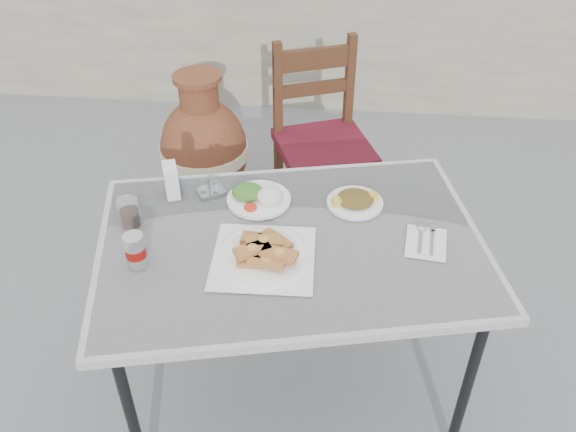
# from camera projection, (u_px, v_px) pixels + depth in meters

# --- Properties ---
(ground) EXTENTS (80.00, 80.00, 0.00)m
(ground) POSITION_uv_depth(u_px,v_px,m) (296.00, 399.00, 2.36)
(ground) COLOR slate
(ground) RESTS_ON ground
(cafe_table) EXTENTS (1.39, 1.09, 0.75)m
(cafe_table) POSITION_uv_depth(u_px,v_px,m) (291.00, 252.00, 1.99)
(cafe_table) COLOR black
(cafe_table) RESTS_ON ground
(pide_plate) EXTENTS (0.33, 0.33, 0.06)m
(pide_plate) POSITION_uv_depth(u_px,v_px,m) (263.00, 251.00, 1.87)
(pide_plate) COLOR white
(pide_plate) RESTS_ON cafe_table
(salad_rice_plate) EXTENTS (0.22, 0.22, 0.06)m
(salad_rice_plate) POSITION_uv_depth(u_px,v_px,m) (258.00, 196.00, 2.11)
(salad_rice_plate) COLOR white
(salad_rice_plate) RESTS_ON cafe_table
(salad_chopped_plate) EXTENTS (0.20, 0.20, 0.04)m
(salad_chopped_plate) POSITION_uv_depth(u_px,v_px,m) (355.00, 200.00, 2.10)
(salad_chopped_plate) COLOR white
(salad_chopped_plate) RESTS_ON cafe_table
(soda_can) EXTENTS (0.06, 0.06, 0.11)m
(soda_can) POSITION_uv_depth(u_px,v_px,m) (135.00, 250.00, 1.83)
(soda_can) COLOR silver
(soda_can) RESTS_ON cafe_table
(cola_glass) EXTENTS (0.07, 0.07, 0.10)m
(cola_glass) POSITION_uv_depth(u_px,v_px,m) (129.00, 214.00, 1.99)
(cola_glass) COLOR white
(cola_glass) RESTS_ON cafe_table
(napkin_holder) EXTENTS (0.08, 0.10, 0.11)m
(napkin_holder) POSITION_uv_depth(u_px,v_px,m) (171.00, 180.00, 2.12)
(napkin_holder) COLOR white
(napkin_holder) RESTS_ON cafe_table
(condiment_caddy) EXTENTS (0.11, 0.11, 0.07)m
(condiment_caddy) POSITION_uv_depth(u_px,v_px,m) (210.00, 188.00, 2.15)
(condiment_caddy) COLOR silver
(condiment_caddy) RESTS_ON cafe_table
(cutlery_napkin) EXTENTS (0.15, 0.18, 0.01)m
(cutlery_napkin) POSITION_uv_depth(u_px,v_px,m) (426.00, 240.00, 1.95)
(cutlery_napkin) COLOR white
(cutlery_napkin) RESTS_ON cafe_table
(chair) EXTENTS (0.54, 0.54, 0.95)m
(chair) POSITION_uv_depth(u_px,v_px,m) (321.00, 140.00, 2.94)
(chair) COLOR #39220F
(chair) RESTS_ON ground
(terracotta_urn) EXTENTS (0.45, 0.45, 0.78)m
(terracotta_urn) POSITION_uv_depth(u_px,v_px,m) (204.00, 151.00, 3.11)
(terracotta_urn) COLOR brown
(terracotta_urn) RESTS_ON ground
(back_wall) EXTENTS (6.00, 0.25, 1.20)m
(back_wall) POSITION_uv_depth(u_px,v_px,m) (331.00, 17.00, 3.95)
(back_wall) COLOR #A5A08A
(back_wall) RESTS_ON ground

